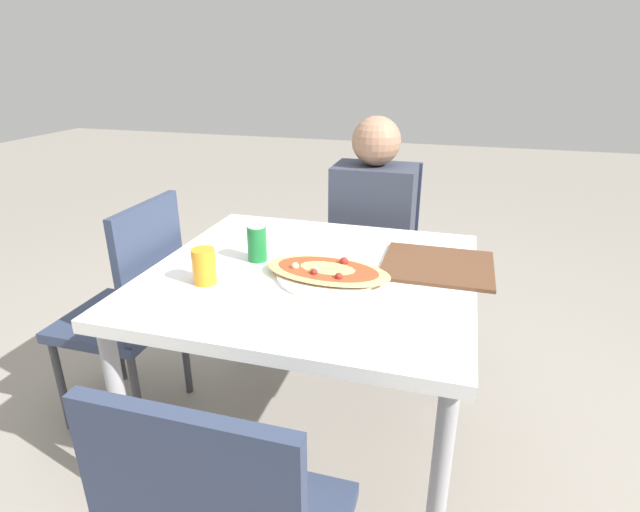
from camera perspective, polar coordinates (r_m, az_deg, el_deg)
ground_plane at (r=2.06m, az=-0.84°, el=-20.51°), size 14.00×14.00×0.00m
dining_table at (r=1.68m, az=-0.97°, el=-3.88°), size 1.05×1.00×0.73m
chair_far_seated at (r=2.47m, az=6.35°, el=0.93°), size 0.40×0.40×0.91m
chair_side_left at (r=2.04m, az=-20.69°, el=-5.26°), size 0.40×0.40×0.91m
person_seated at (r=2.30m, az=6.01°, el=3.95°), size 0.36×0.27×1.15m
pizza_main at (r=1.59m, az=0.86°, el=-1.86°), size 0.43×0.32×0.05m
soda_can at (r=1.72m, az=-7.21°, el=1.45°), size 0.07×0.07×0.12m
drink_glass at (r=1.58m, az=-13.11°, el=-1.14°), size 0.07×0.07×0.11m
serving_tray at (r=1.72m, az=13.28°, el=-1.03°), size 0.36×0.33×0.01m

